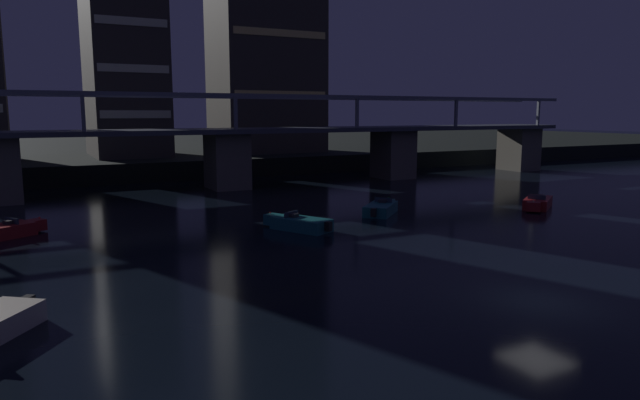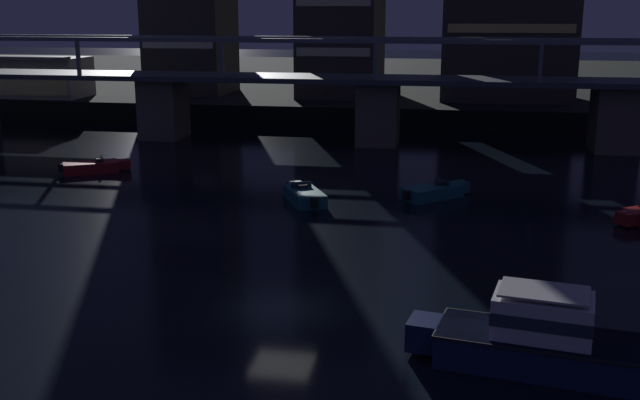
% 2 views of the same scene
% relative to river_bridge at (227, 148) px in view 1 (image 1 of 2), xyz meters
% --- Properties ---
extents(ground_plane, '(400.00, 400.00, 0.00)m').
position_rel_river_bridge_xyz_m(ground_plane, '(0.00, -39.47, -4.04)').
color(ground_plane, black).
extents(far_riverbank, '(240.00, 80.00, 2.20)m').
position_rel_river_bridge_xyz_m(far_riverbank, '(0.00, 48.01, -2.94)').
color(far_riverbank, black).
rests_on(far_riverbank, ground).
extents(river_bridge, '(86.62, 6.40, 9.38)m').
position_rel_river_bridge_xyz_m(river_bridge, '(0.00, 0.00, 0.00)').
color(river_bridge, '#605B51').
rests_on(river_bridge, ground).
extents(tower_west_tall, '(8.61, 13.85, 26.52)m').
position_rel_river_bridge_xyz_m(tower_west_tall, '(-6.26, 20.60, 11.27)').
color(tower_west_tall, '#38332D').
rests_on(tower_west_tall, far_riverbank).
extents(tower_central, '(13.84, 10.62, 39.16)m').
position_rel_river_bridge_xyz_m(tower_central, '(12.08, 19.05, 17.59)').
color(tower_central, '#38332D').
rests_on(tower_central, far_riverbank).
extents(speedboat_mid_left, '(4.48, 4.29, 1.16)m').
position_rel_river_bridge_xyz_m(speedboat_mid_left, '(5.61, -19.49, -3.62)').
color(speedboat_mid_left, '#196066').
rests_on(speedboat_mid_left, ground).
extents(speedboat_mid_center, '(4.85, 3.66, 1.16)m').
position_rel_river_bridge_xyz_m(speedboat_mid_center, '(-19.61, -15.86, -3.62)').
color(speedboat_mid_center, maroon).
rests_on(speedboat_mid_center, ground).
extents(speedboat_mid_right, '(3.41, 4.94, 1.16)m').
position_rel_river_bridge_xyz_m(speedboat_mid_right, '(-2.49, -21.97, -3.62)').
color(speedboat_mid_right, '#196066').
rests_on(speedboat_mid_right, ground).
extents(speedboat_far_left, '(4.75, 3.88, 1.16)m').
position_rel_river_bridge_xyz_m(speedboat_far_left, '(18.19, -23.08, -3.62)').
color(speedboat_far_left, maroon).
rests_on(speedboat_far_left, ground).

